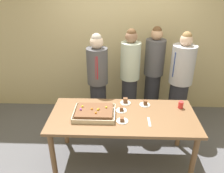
# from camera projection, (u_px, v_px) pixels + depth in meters

# --- Properties ---
(ground_plane) EXTENTS (12.00, 12.00, 0.00)m
(ground_plane) POSITION_uv_depth(u_px,v_px,m) (122.00, 159.00, 3.30)
(ground_plane) COLOR #5B5B60
(interior_back_panel) EXTENTS (8.00, 0.12, 3.00)m
(interior_back_panel) POSITION_uv_depth(u_px,v_px,m) (123.00, 34.00, 4.07)
(interior_back_panel) COLOR #CCB784
(interior_back_panel) RESTS_ON ground_plane
(party_table) EXTENTS (1.95, 0.87, 0.78)m
(party_table) POSITION_uv_depth(u_px,v_px,m) (123.00, 121.00, 2.99)
(party_table) COLOR brown
(party_table) RESTS_ON ground_plane
(sheet_cake) EXTENTS (0.55, 0.42, 0.11)m
(sheet_cake) POSITION_uv_depth(u_px,v_px,m) (94.00, 112.00, 2.94)
(sheet_cake) COLOR beige
(sheet_cake) RESTS_ON party_table
(plated_slice_near_left) EXTENTS (0.15, 0.15, 0.08)m
(plated_slice_near_left) POSITION_uv_depth(u_px,v_px,m) (125.00, 102.00, 3.22)
(plated_slice_near_left) COLOR white
(plated_slice_near_left) RESTS_ON party_table
(plated_slice_near_right) EXTENTS (0.15, 0.15, 0.07)m
(plated_slice_near_right) POSITION_uv_depth(u_px,v_px,m) (121.00, 110.00, 3.04)
(plated_slice_near_right) COLOR white
(plated_slice_near_right) RESTS_ON party_table
(plated_slice_far_left) EXTENTS (0.15, 0.15, 0.08)m
(plated_slice_far_left) POSITION_uv_depth(u_px,v_px,m) (145.00, 104.00, 3.18)
(plated_slice_far_left) COLOR white
(plated_slice_far_left) RESTS_ON party_table
(plated_slice_far_right) EXTENTS (0.15, 0.15, 0.06)m
(plated_slice_far_right) POSITION_uv_depth(u_px,v_px,m) (122.00, 120.00, 2.82)
(plated_slice_far_right) COLOR white
(plated_slice_far_right) RESTS_ON party_table
(drink_cup_nearest) EXTENTS (0.07, 0.07, 0.10)m
(drink_cup_nearest) POSITION_uv_depth(u_px,v_px,m) (181.00, 105.00, 3.10)
(drink_cup_nearest) COLOR red
(drink_cup_nearest) RESTS_ON party_table
(cake_server_utensil) EXTENTS (0.03, 0.20, 0.01)m
(cake_server_utensil) POSITION_uv_depth(u_px,v_px,m) (149.00, 122.00, 2.81)
(cake_server_utensil) COLOR silver
(cake_server_utensil) RESTS_ON party_table
(person_serving_front) EXTENTS (0.34, 0.34, 1.69)m
(person_serving_front) POSITION_uv_depth(u_px,v_px,m) (98.00, 82.00, 3.65)
(person_serving_front) COLOR #28282D
(person_serving_front) RESTS_ON ground_plane
(person_green_shirt_behind) EXTENTS (0.38, 0.38, 1.71)m
(person_green_shirt_behind) POSITION_uv_depth(u_px,v_px,m) (180.00, 82.00, 3.68)
(person_green_shirt_behind) COLOR #28282D
(person_green_shirt_behind) RESTS_ON ground_plane
(person_striped_tie_right) EXTENTS (0.34, 0.34, 1.73)m
(person_striped_tie_right) POSITION_uv_depth(u_px,v_px,m) (153.00, 74.00, 3.93)
(person_striped_tie_right) COLOR #28282D
(person_striped_tie_right) RESTS_ON ground_plane
(person_far_right_suit) EXTENTS (0.33, 0.33, 1.73)m
(person_far_right_suit) POSITION_uv_depth(u_px,v_px,m) (130.00, 78.00, 3.77)
(person_far_right_suit) COLOR #28282D
(person_far_right_suit) RESTS_ON ground_plane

